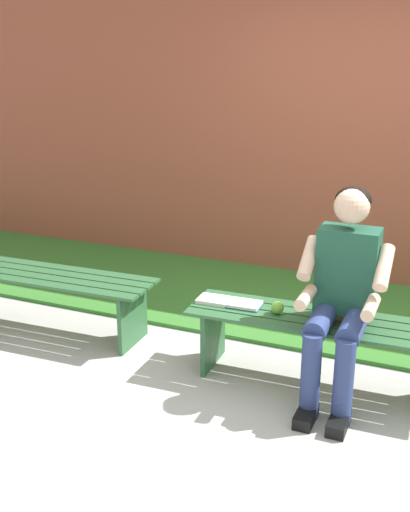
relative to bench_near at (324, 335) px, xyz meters
The scene contains 8 objects.
ground_plane 1.48m from the bench_near, 44.26° to the left, with size 10.00×7.00×0.04m, color #B2B2AD.
grass_strip 1.62m from the bench_near, 49.64° to the right, with size 9.00×1.69×0.03m, color #387A2D.
brick_wall 2.32m from the bench_near, 76.08° to the right, with size 9.50×0.24×2.73m, color #9E4C38.
bench_near is the anchor object (origin of this frame).
bench_far 2.05m from the bench_near, ahead, with size 1.68×0.48×0.44m.
person_seated 0.38m from the bench_near, 136.01° to the left, with size 0.50×0.69×1.24m.
apple 0.32m from the bench_near, ahead, with size 0.08×0.08×0.08m, color #72B738.
book_open 0.63m from the bench_near, ahead, with size 0.42×0.17×0.02m.
Camera 1 is at (-0.66, 3.37, 1.94)m, focal length 43.06 mm.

